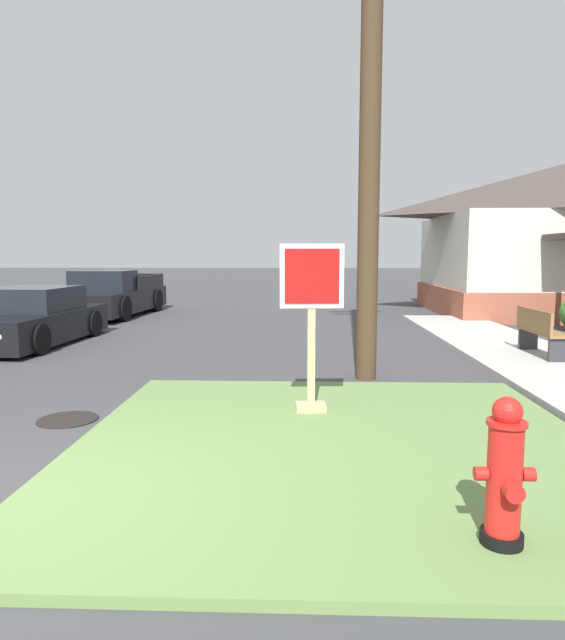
{
  "coord_description": "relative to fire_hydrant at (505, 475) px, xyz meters",
  "views": [
    {
      "loc": [
        2.21,
        -3.95,
        1.95
      ],
      "look_at": [
        1.92,
        3.82,
        1.04
      ],
      "focal_mm": 31.07,
      "sensor_mm": 36.0,
      "label": 1
    }
  ],
  "objects": [
    {
      "name": "ground_plane",
      "position": [
        -3.51,
        0.49,
        -0.55
      ],
      "size": [
        160.0,
        160.0,
        0.0
      ],
      "primitive_type": "plane",
      "color": "#3D3D3F"
    },
    {
      "name": "grass_corner_patch",
      "position": [
        -0.96,
        1.99,
        -0.51
      ],
      "size": [
        5.25,
        5.27,
        0.08
      ],
      "primitive_type": "cube",
      "color": "#668447",
      "rests_on": "ground"
    },
    {
      "name": "sidewalk_strip",
      "position": [
        2.86,
        5.82,
        -0.49
      ],
      "size": [
        2.2,
        15.33,
        0.12
      ],
      "primitive_type": "cube",
      "color": "#B2AFA8",
      "rests_on": "ground"
    },
    {
      "name": "fire_hydrant",
      "position": [
        0.0,
        0.0,
        0.0
      ],
      "size": [
        0.38,
        0.34,
        0.98
      ],
      "color": "black",
      "rests_on": "grass_corner_patch"
    },
    {
      "name": "stop_sign",
      "position": [
        -1.2,
        3.08,
        0.51
      ],
      "size": [
        0.75,
        0.31,
        2.01
      ],
      "color": "tan",
      "rests_on": "grass_corner_patch"
    },
    {
      "name": "manhole_cover",
      "position": [
        -4.1,
        2.83,
        -0.54
      ],
      "size": [
        0.7,
        0.7,
        0.02
      ],
      "primitive_type": "cylinder",
      "color": "black",
      "rests_on": "ground"
    },
    {
      "name": "parked_sedan_black",
      "position": [
        -7.27,
        8.4,
        -0.0
      ],
      "size": [
        2.06,
        4.2,
        1.25
      ],
      "color": "black",
      "rests_on": "ground"
    },
    {
      "name": "pickup_truck_black",
      "position": [
        -7.43,
        14.04,
        0.07
      ],
      "size": [
        2.31,
        5.16,
        1.48
      ],
      "color": "black",
      "rests_on": "ground"
    },
    {
      "name": "street_bench",
      "position": [
        3.05,
        6.75,
        0.04
      ],
      "size": [
        0.41,
        1.47,
        0.85
      ],
      "color": "brown",
      "rests_on": "sidewalk_strip"
    },
    {
      "name": "utility_pole",
      "position": [
        -0.3,
        5.2,
        5.04
      ],
      "size": [
        1.76,
        0.33,
        10.83
      ],
      "color": "#42301E",
      "rests_on": "ground"
    }
  ]
}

